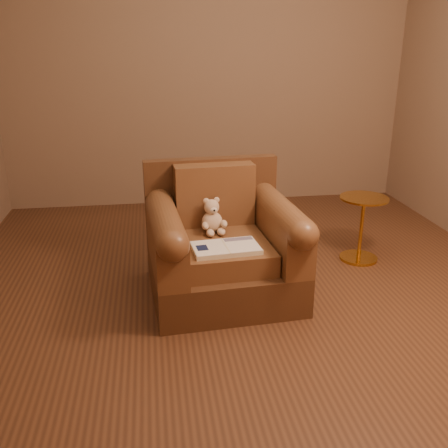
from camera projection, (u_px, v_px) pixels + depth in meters
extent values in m
plane|color=#56321D|center=(242.00, 286.00, 3.45)|extent=(4.00, 4.00, 0.00)
cube|color=#896C54|center=(207.00, 68.00, 4.84)|extent=(4.00, 0.02, 2.70)
cube|color=#896C54|center=(409.00, 156.00, 1.13)|extent=(4.00, 0.02, 2.70)
cube|color=#4F2F1A|center=(223.00, 275.00, 3.31)|extent=(0.99, 0.95, 0.26)
cube|color=#4F2F1A|center=(211.00, 198.00, 3.53)|extent=(0.93, 0.16, 0.58)
cube|color=brown|center=(224.00, 250.00, 3.20)|extent=(0.58, 0.69, 0.14)
cube|color=brown|center=(214.00, 195.00, 3.40)|extent=(0.55, 0.19, 0.42)
cube|color=brown|center=(166.00, 244.00, 3.10)|extent=(0.24, 0.80, 0.30)
cube|color=brown|center=(280.00, 234.00, 3.25)|extent=(0.24, 0.80, 0.30)
cylinder|color=brown|center=(165.00, 221.00, 3.05)|extent=(0.24, 0.80, 0.19)
cylinder|color=brown|center=(281.00, 213.00, 3.20)|extent=(0.24, 0.80, 0.19)
ellipsoid|color=beige|center=(212.00, 222.00, 3.31)|extent=(0.14, 0.12, 0.15)
sphere|color=beige|center=(212.00, 207.00, 3.28)|extent=(0.10, 0.10, 0.10)
ellipsoid|color=beige|center=(206.00, 201.00, 3.26)|extent=(0.04, 0.02, 0.04)
ellipsoid|color=beige|center=(216.00, 200.00, 3.28)|extent=(0.04, 0.02, 0.04)
ellipsoid|color=beige|center=(214.00, 210.00, 3.24)|extent=(0.05, 0.03, 0.04)
sphere|color=black|center=(214.00, 210.00, 3.22)|extent=(0.01, 0.01, 0.01)
ellipsoid|color=beige|center=(205.00, 226.00, 3.24)|extent=(0.05, 0.09, 0.05)
ellipsoid|color=beige|center=(224.00, 224.00, 3.28)|extent=(0.05, 0.09, 0.05)
ellipsoid|color=beige|center=(210.00, 233.00, 3.24)|extent=(0.05, 0.09, 0.05)
ellipsoid|color=beige|center=(221.00, 232.00, 3.26)|extent=(0.05, 0.09, 0.05)
cube|color=beige|center=(226.00, 248.00, 3.02)|extent=(0.42, 0.28, 0.03)
cube|color=white|center=(209.00, 247.00, 2.99)|extent=(0.22, 0.26, 0.00)
cube|color=white|center=(242.00, 244.00, 3.04)|extent=(0.22, 0.26, 0.00)
cube|color=beige|center=(226.00, 246.00, 3.02)|extent=(0.03, 0.24, 0.00)
cube|color=#0F1638|center=(202.00, 248.00, 2.98)|extent=(0.07, 0.09, 0.00)
cube|color=slate|center=(238.00, 239.00, 3.12)|extent=(0.19, 0.07, 0.00)
cylinder|color=gold|center=(358.00, 258.00, 3.87)|extent=(0.29, 0.29, 0.02)
cylinder|color=gold|center=(361.00, 229.00, 3.79)|extent=(0.03, 0.03, 0.47)
cylinder|color=gold|center=(364.00, 198.00, 3.71)|extent=(0.36, 0.36, 0.02)
cylinder|color=gold|center=(364.00, 200.00, 3.71)|extent=(0.03, 0.03, 0.02)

